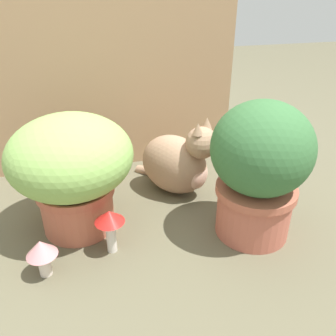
{
  "coord_description": "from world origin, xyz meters",
  "views": [
    {
      "loc": [
        -0.1,
        -0.94,
        0.72
      ],
      "look_at": [
        0.14,
        0.03,
        0.18
      ],
      "focal_mm": 37.92,
      "sensor_mm": 36.0,
      "label": 1
    }
  ],
  "objects_px": {
    "mushroom_ornament_red": "(110,221)",
    "leafy_planter": "(259,167)",
    "cat": "(178,163)",
    "mushroom_ornament_pink": "(42,251)",
    "grass_planter": "(72,167)"
  },
  "relations": [
    {
      "from": "leafy_planter",
      "to": "mushroom_ornament_red",
      "type": "relative_size",
      "value": 3.03
    },
    {
      "from": "grass_planter",
      "to": "mushroom_ornament_pink",
      "type": "relative_size",
      "value": 3.29
    },
    {
      "from": "mushroom_ornament_red",
      "to": "leafy_planter",
      "type": "bearing_deg",
      "value": -2.04
    },
    {
      "from": "leafy_planter",
      "to": "cat",
      "type": "relative_size",
      "value": 1.21
    },
    {
      "from": "grass_planter",
      "to": "leafy_planter",
      "type": "height_order",
      "value": "leafy_planter"
    },
    {
      "from": "leafy_planter",
      "to": "cat",
      "type": "bearing_deg",
      "value": 119.78
    },
    {
      "from": "mushroom_ornament_pink",
      "to": "leafy_planter",
      "type": "bearing_deg",
      "value": 3.25
    },
    {
      "from": "leafy_planter",
      "to": "mushroom_ornament_pink",
      "type": "xyz_separation_m",
      "value": [
        -0.63,
        -0.04,
        -0.15
      ]
    },
    {
      "from": "cat",
      "to": "mushroom_ornament_pink",
      "type": "xyz_separation_m",
      "value": [
        -0.46,
        -0.32,
        -0.04
      ]
    },
    {
      "from": "mushroom_ornament_pink",
      "to": "grass_planter",
      "type": "bearing_deg",
      "value": 63.4
    },
    {
      "from": "leafy_planter",
      "to": "mushroom_ornament_red",
      "type": "distance_m",
      "value": 0.46
    },
    {
      "from": "grass_planter",
      "to": "mushroom_ornament_red",
      "type": "xyz_separation_m",
      "value": [
        0.09,
        -0.14,
        -0.11
      ]
    },
    {
      "from": "mushroom_ornament_red",
      "to": "cat",
      "type": "bearing_deg",
      "value": 44.51
    },
    {
      "from": "grass_planter",
      "to": "leafy_planter",
      "type": "relative_size",
      "value": 0.88
    },
    {
      "from": "grass_planter",
      "to": "mushroom_ornament_pink",
      "type": "distance_m",
      "value": 0.26
    }
  ]
}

